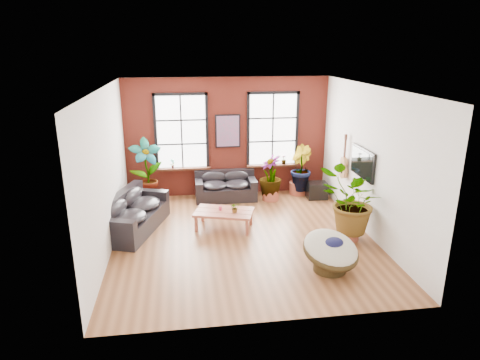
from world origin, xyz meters
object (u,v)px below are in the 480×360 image
object	(u,v)px
sofa_left	(132,214)
papasan_chair	(331,251)
sofa_back	(225,187)
coffee_table	(224,213)

from	to	relation	value
sofa_left	papasan_chair	distance (m)	4.88
sofa_back	coffee_table	bearing A→B (deg)	-96.89
sofa_left	coffee_table	world-z (taller)	sofa_left
sofa_back	coffee_table	distance (m)	2.16
sofa_left	papasan_chair	xyz separation A→B (m)	(4.13, -2.60, 0.02)
sofa_back	coffee_table	size ratio (longest dim) A/B	1.12
coffee_table	papasan_chair	distance (m)	3.05
sofa_back	sofa_left	bearing A→B (deg)	-142.11
sofa_back	sofa_left	distance (m)	3.16
coffee_table	papasan_chair	bearing A→B (deg)	-34.03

